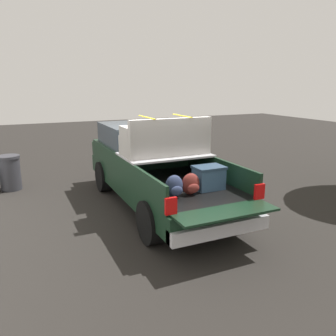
{
  "coord_description": "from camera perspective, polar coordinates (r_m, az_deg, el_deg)",
  "views": [
    {
      "loc": [
        -7.18,
        3.03,
        2.92
      ],
      "look_at": [
        -0.6,
        0.0,
        1.1
      ],
      "focal_mm": 36.09,
      "sensor_mm": 36.0,
      "label": 1
    }
  ],
  "objects": [
    {
      "name": "ground_plane",
      "position": [
        8.32,
        -1.74,
        -6.45
      ],
      "size": [
        40.0,
        40.0,
        0.0
      ],
      "primitive_type": "plane",
      "color": "black"
    },
    {
      "name": "pickup_truck",
      "position": [
        8.37,
        -2.79,
        0.6
      ],
      "size": [
        6.05,
        2.06,
        2.23
      ],
      "color": "black",
      "rests_on": "ground_plane"
    },
    {
      "name": "trash_can",
      "position": [
        10.44,
        -25.13,
        -0.7
      ],
      "size": [
        0.6,
        0.6,
        0.98
      ],
      "color": "#2D2D33",
      "rests_on": "ground_plane"
    }
  ]
}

